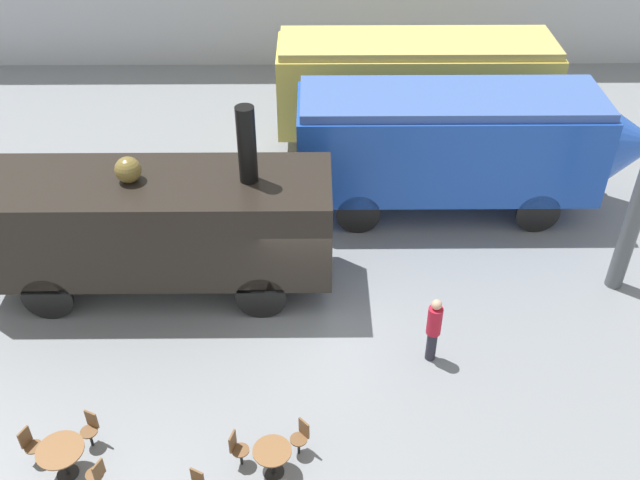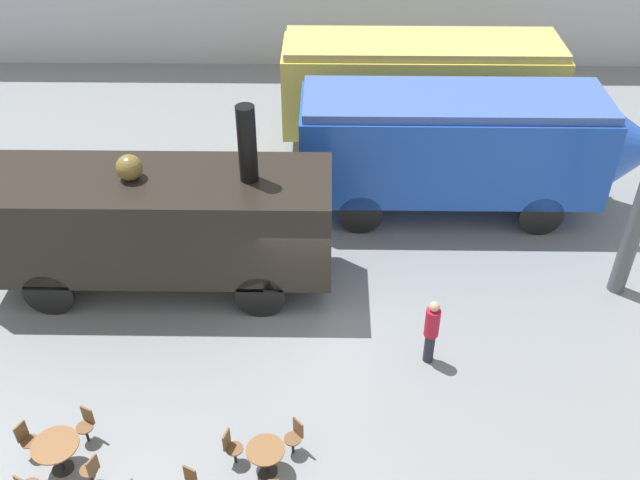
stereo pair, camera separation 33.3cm
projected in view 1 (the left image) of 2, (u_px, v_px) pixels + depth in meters
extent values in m
plane|color=gray|center=(314.00, 314.00, 18.14)|extent=(80.00, 80.00, 0.00)
cube|color=#E0C64C|center=(414.00, 86.00, 23.86)|extent=(9.08, 2.78, 2.72)
cube|color=tan|center=(417.00, 43.00, 22.97)|extent=(8.90, 2.56, 0.24)
cylinder|color=black|center=(496.00, 146.00, 23.75)|extent=(1.31, 0.12, 1.31)
cylinder|color=black|center=(481.00, 110.00, 25.87)|extent=(1.31, 0.12, 1.31)
cylinder|color=black|center=(333.00, 146.00, 23.71)|extent=(1.31, 0.12, 1.31)
cylinder|color=black|center=(331.00, 110.00, 25.84)|extent=(1.31, 0.12, 1.31)
cube|color=blue|center=(447.00, 144.00, 20.76)|extent=(8.68, 2.83, 2.67)
cone|color=blue|center=(628.00, 143.00, 20.79)|extent=(1.95, 2.54, 2.54)
cube|color=#3A579D|center=(452.00, 98.00, 19.88)|extent=(8.50, 2.60, 0.24)
cylinder|color=black|center=(538.00, 213.00, 20.61)|extent=(1.28, 0.12, 1.28)
cylinder|color=black|center=(516.00, 165.00, 22.78)|extent=(1.28, 0.12, 1.28)
cylinder|color=black|center=(358.00, 214.00, 20.57)|extent=(1.28, 0.12, 1.28)
cylinder|color=black|center=(354.00, 166.00, 22.74)|extent=(1.28, 0.12, 1.28)
cube|color=black|center=(155.00, 222.00, 17.83)|extent=(8.82, 2.66, 2.45)
cylinder|color=black|center=(247.00, 145.00, 16.53)|extent=(0.45, 0.45, 1.93)
sphere|color=brown|center=(128.00, 170.00, 16.91)|extent=(0.64, 0.64, 0.64)
cylinder|color=black|center=(261.00, 298.00, 17.68)|extent=(1.27, 0.12, 1.27)
cylinder|color=black|center=(266.00, 237.00, 19.71)|extent=(1.27, 0.12, 1.27)
cylinder|color=black|center=(48.00, 299.00, 17.64)|extent=(1.27, 0.12, 1.27)
cylinder|color=black|center=(75.00, 238.00, 19.68)|extent=(1.27, 0.12, 1.27)
cylinder|color=black|center=(68.00, 473.00, 14.35)|extent=(0.44, 0.44, 0.02)
cylinder|color=black|center=(64.00, 462.00, 14.13)|extent=(0.08, 0.08, 0.73)
cylinder|color=brown|center=(60.00, 450.00, 13.90)|extent=(0.94, 0.94, 0.03)
cylinder|color=black|center=(273.00, 472.00, 14.38)|extent=(0.44, 0.44, 0.02)
cylinder|color=black|center=(273.00, 461.00, 14.18)|extent=(0.08, 0.08, 0.65)
cylinder|color=brown|center=(272.00, 451.00, 13.98)|extent=(0.78, 0.78, 0.03)
cube|color=brown|center=(197.00, 477.00, 13.53)|extent=(0.28, 0.17, 0.42)
cylinder|color=brown|center=(95.00, 474.00, 13.84)|extent=(0.36, 0.36, 0.03)
cube|color=brown|center=(99.00, 470.00, 13.65)|extent=(0.16, 0.28, 0.42)
cylinder|color=black|center=(91.00, 439.00, 14.79)|extent=(0.06, 0.06, 0.42)
cylinder|color=brown|center=(89.00, 432.00, 14.66)|extent=(0.36, 0.36, 0.03)
cube|color=brown|center=(92.00, 419.00, 14.63)|extent=(0.28, 0.16, 0.42)
cylinder|color=black|center=(36.00, 454.00, 14.49)|extent=(0.06, 0.06, 0.42)
cylinder|color=brown|center=(33.00, 447.00, 14.36)|extent=(0.36, 0.36, 0.03)
cube|color=brown|center=(25.00, 437.00, 14.27)|extent=(0.16, 0.28, 0.42)
cylinder|color=black|center=(299.00, 446.00, 14.64)|extent=(0.06, 0.06, 0.42)
cylinder|color=brown|center=(299.00, 439.00, 14.50)|extent=(0.36, 0.36, 0.03)
cube|color=brown|center=(304.00, 428.00, 14.45)|extent=(0.22, 0.24, 0.42)
cylinder|color=black|center=(241.00, 457.00, 14.43)|extent=(0.06, 0.06, 0.42)
cylinder|color=brown|center=(240.00, 450.00, 14.29)|extent=(0.36, 0.36, 0.03)
cube|color=brown|center=(233.00, 441.00, 14.19)|extent=(0.13, 0.29, 0.42)
cylinder|color=#262633|center=(431.00, 345.00, 16.66)|extent=(0.24, 0.24, 0.83)
cylinder|color=#B2192D|center=(435.00, 321.00, 16.19)|extent=(0.34, 0.34, 0.74)
sphere|color=tan|center=(437.00, 305.00, 15.90)|extent=(0.24, 0.24, 0.24)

